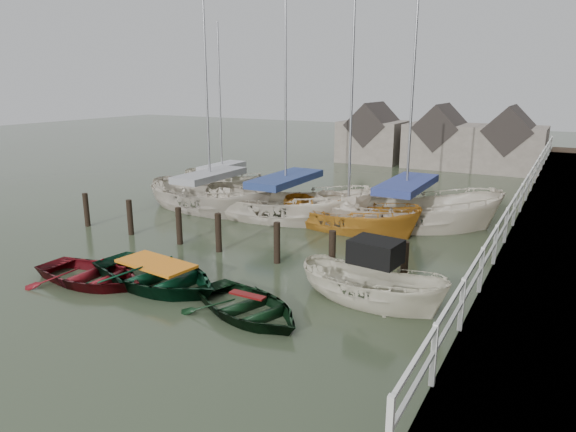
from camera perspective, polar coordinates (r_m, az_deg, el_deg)
The scene contains 13 objects.
ground at distance 15.56m, azimuth -10.77°, elevation -7.68°, with size 120.00×120.00×0.00m, color #2A3521.
pier at distance 21.52m, azimuth 28.54°, elevation -0.95°, with size 3.04×32.00×2.70m.
mooring_pilings at distance 18.25m, azimuth -7.51°, elevation -2.49°, with size 13.72×0.22×1.80m.
far_sheds at distance 38.10m, azimuth 16.31°, elevation 8.11°, with size 14.00×4.08×4.39m.
rowboat_red at distance 16.65m, azimuth -20.93°, elevation -6.91°, with size 2.72×3.81×0.79m, color #570C12.
rowboat_green at distance 15.81m, azimuth -14.30°, elevation -7.52°, with size 3.27×4.57×0.95m, color black.
rowboat_dkgreen at distance 13.58m, azimuth -4.48°, elevation -10.90°, with size 2.60×3.65×0.76m, color black.
motorboat at distance 14.39m, azimuth 9.23°, elevation -9.09°, with size 4.45×2.07×2.57m.
sailboat_a at distance 24.42m, azimuth -8.53°, elevation 0.81°, with size 7.45×3.39×11.74m.
sailboat_b at distance 22.64m, azimuth -0.26°, elevation -0.12°, with size 8.15×4.09×13.11m.
sailboat_c at distance 21.28m, azimuth 6.65°, elevation -1.33°, with size 6.46×2.96×10.16m.
sailboat_d at distance 22.01m, azimuth 12.82°, elevation -0.94°, with size 8.32×5.59×11.82m.
sailboat_e at distance 28.77m, azimuth -7.26°, elevation 2.98°, with size 5.91×3.01×9.95m.
Camera 1 is at (9.44, -10.89, 5.86)m, focal length 32.00 mm.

